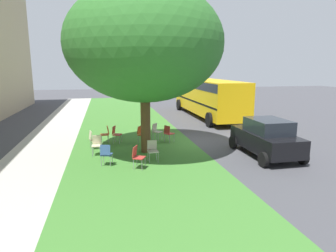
{
  "coord_description": "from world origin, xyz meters",
  "views": [
    {
      "loc": [
        -14.16,
        4.62,
        3.83
      ],
      "look_at": [
        -1.31,
        1.83,
        1.21
      ],
      "focal_mm": 31.57,
      "sensor_mm": 36.0,
      "label": 1
    }
  ],
  "objects_px": {
    "chair_3": "(141,133)",
    "parked_car": "(266,137)",
    "chair_1": "(106,153)",
    "chair_5": "(97,144)",
    "chair_7": "(106,133)",
    "chair_9": "(168,132)",
    "chair_0": "(116,133)",
    "chair_4": "(137,155)",
    "chair_6": "(93,138)",
    "school_bus": "(208,94)",
    "chair_2": "(153,149)",
    "street_tree": "(144,44)",
    "chair_8": "(156,130)"
  },
  "relations": [
    {
      "from": "chair_3",
      "to": "street_tree",
      "type": "bearing_deg",
      "value": 179.82
    },
    {
      "from": "street_tree",
      "to": "chair_2",
      "type": "bearing_deg",
      "value": -176.86
    },
    {
      "from": "chair_1",
      "to": "chair_5",
      "type": "relative_size",
      "value": 1.0
    },
    {
      "from": "chair_1",
      "to": "chair_3",
      "type": "xyz_separation_m",
      "value": [
        3.29,
        -1.81,
        0.0
      ]
    },
    {
      "from": "street_tree",
      "to": "chair_3",
      "type": "bearing_deg",
      "value": -0.18
    },
    {
      "from": "street_tree",
      "to": "chair_1",
      "type": "height_order",
      "value": "street_tree"
    },
    {
      "from": "street_tree",
      "to": "chair_3",
      "type": "relative_size",
      "value": 8.33
    },
    {
      "from": "chair_0",
      "to": "chair_5",
      "type": "xyz_separation_m",
      "value": [
        -1.98,
        0.92,
        0.0
      ]
    },
    {
      "from": "street_tree",
      "to": "chair_8",
      "type": "height_order",
      "value": "street_tree"
    },
    {
      "from": "chair_7",
      "to": "chair_4",
      "type": "bearing_deg",
      "value": -165.1
    },
    {
      "from": "chair_3",
      "to": "parked_car",
      "type": "distance_m",
      "value": 6.08
    },
    {
      "from": "street_tree",
      "to": "chair_4",
      "type": "xyz_separation_m",
      "value": [
        -2.19,
        0.63,
        -4.29
      ]
    },
    {
      "from": "street_tree",
      "to": "chair_3",
      "type": "height_order",
      "value": "street_tree"
    },
    {
      "from": "chair_9",
      "to": "chair_4",
      "type": "bearing_deg",
      "value": 151.56
    },
    {
      "from": "chair_7",
      "to": "chair_8",
      "type": "distance_m",
      "value": 2.64
    },
    {
      "from": "chair_3",
      "to": "chair_5",
      "type": "bearing_deg",
      "value": 127.56
    },
    {
      "from": "chair_9",
      "to": "parked_car",
      "type": "distance_m",
      "value": 4.91
    },
    {
      "from": "chair_5",
      "to": "parked_car",
      "type": "bearing_deg",
      "value": -103.19
    },
    {
      "from": "chair_6",
      "to": "school_bus",
      "type": "bearing_deg",
      "value": -47.4
    },
    {
      "from": "chair_6",
      "to": "school_bus",
      "type": "xyz_separation_m",
      "value": [
        7.82,
        -8.51,
        1.24
      ]
    },
    {
      "from": "chair_0",
      "to": "chair_7",
      "type": "xyz_separation_m",
      "value": [
        0.12,
        0.5,
        0.0
      ]
    },
    {
      "from": "chair_2",
      "to": "chair_7",
      "type": "distance_m",
      "value": 3.97
    },
    {
      "from": "chair_2",
      "to": "chair_3",
      "type": "bearing_deg",
      "value": 1.35
    },
    {
      "from": "chair_6",
      "to": "chair_8",
      "type": "height_order",
      "value": "same"
    },
    {
      "from": "chair_0",
      "to": "chair_2",
      "type": "relative_size",
      "value": 1.0
    },
    {
      "from": "chair_1",
      "to": "chair_9",
      "type": "distance_m",
      "value": 4.5
    },
    {
      "from": "chair_0",
      "to": "chair_1",
      "type": "xyz_separation_m",
      "value": [
        -3.57,
        0.53,
        0.0
      ]
    },
    {
      "from": "chair_0",
      "to": "school_bus",
      "type": "xyz_separation_m",
      "value": [
        6.88,
        -7.39,
        1.24
      ]
    },
    {
      "from": "chair_7",
      "to": "school_bus",
      "type": "xyz_separation_m",
      "value": [
        6.77,
        -7.88,
        1.24
      ]
    },
    {
      "from": "street_tree",
      "to": "chair_6",
      "type": "relative_size",
      "value": 8.33
    },
    {
      "from": "chair_6",
      "to": "chair_1",
      "type": "bearing_deg",
      "value": -167.39
    },
    {
      "from": "chair_6",
      "to": "chair_9",
      "type": "height_order",
      "value": "same"
    },
    {
      "from": "chair_6",
      "to": "chair_2",
      "type": "bearing_deg",
      "value": -134.82
    },
    {
      "from": "chair_7",
      "to": "street_tree",
      "type": "bearing_deg",
      "value": -139.59
    },
    {
      "from": "chair_3",
      "to": "chair_9",
      "type": "xyz_separation_m",
      "value": [
        -0.12,
        -1.39,
        0.0
      ]
    },
    {
      "from": "chair_1",
      "to": "chair_7",
      "type": "distance_m",
      "value": 3.69
    },
    {
      "from": "chair_3",
      "to": "chair_7",
      "type": "height_order",
      "value": "same"
    },
    {
      "from": "chair_8",
      "to": "chair_7",
      "type": "bearing_deg",
      "value": 92.47
    },
    {
      "from": "chair_0",
      "to": "school_bus",
      "type": "height_order",
      "value": "school_bus"
    },
    {
      "from": "school_bus",
      "to": "chair_3",
      "type": "bearing_deg",
      "value": 139.58
    },
    {
      "from": "chair_6",
      "to": "chair_5",
      "type": "bearing_deg",
      "value": -169.04
    },
    {
      "from": "chair_9",
      "to": "school_bus",
      "type": "bearing_deg",
      "value": -32.91
    },
    {
      "from": "chair_3",
      "to": "chair_7",
      "type": "distance_m",
      "value": 1.82
    },
    {
      "from": "school_bus",
      "to": "chair_2",
      "type": "bearing_deg",
      "value": 149.58
    },
    {
      "from": "chair_3",
      "to": "school_bus",
      "type": "xyz_separation_m",
      "value": [
        7.17,
        -6.11,
        1.24
      ]
    },
    {
      "from": "chair_4",
      "to": "chair_6",
      "type": "xyz_separation_m",
      "value": [
        3.21,
        1.76,
        0.0
      ]
    },
    {
      "from": "chair_4",
      "to": "chair_8",
      "type": "height_order",
      "value": "same"
    },
    {
      "from": "chair_6",
      "to": "chair_7",
      "type": "xyz_separation_m",
      "value": [
        1.06,
        -0.62,
        0.0
      ]
    },
    {
      "from": "chair_4",
      "to": "chair_6",
      "type": "relative_size",
      "value": 1.0
    },
    {
      "from": "chair_6",
      "to": "chair_8",
      "type": "xyz_separation_m",
      "value": [
        1.17,
        -3.26,
        0.0
      ]
    }
  ]
}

